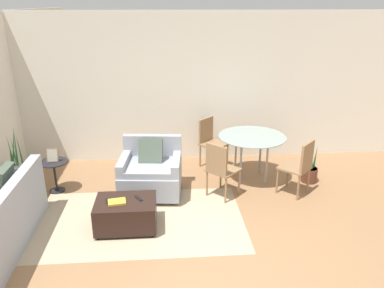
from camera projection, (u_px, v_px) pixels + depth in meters
name	position (u px, v px, depth m)	size (l,w,h in m)	color
ground_plane	(197.00, 267.00, 4.33)	(20.00, 20.00, 0.00)	#936B47
wall_back	(181.00, 88.00, 6.93)	(12.00, 0.06, 2.75)	white
area_rug	(139.00, 220.00, 5.26)	(2.92, 1.75, 0.01)	tan
armchair	(151.00, 173.00, 5.90)	(1.01, 0.92, 0.89)	#999EA8
ottoman	(126.00, 213.00, 5.01)	(0.80, 0.58, 0.41)	black
book_stack	(117.00, 202.00, 4.90)	(0.25, 0.20, 0.03)	gold
tv_remote_primary	(107.00, 201.00, 4.93)	(0.08, 0.14, 0.01)	black
tv_remote_secondary	(139.00, 198.00, 5.00)	(0.12, 0.16, 0.01)	black
potted_plant	(19.00, 181.00, 5.89)	(0.38, 0.38, 1.15)	#333338
side_table	(54.00, 170.00, 5.95)	(0.44, 0.44, 0.52)	black
picture_frame	(52.00, 155.00, 5.86)	(0.18, 0.07, 0.21)	#8C6647
dining_table	(252.00, 141.00, 6.28)	(1.13, 1.13, 0.78)	#8C9E99
dining_chair_near_left	(220.00, 167.00, 5.71)	(0.59, 0.59, 0.90)	#93704C
dining_chair_near_right	(300.00, 164.00, 5.80)	(0.59, 0.59, 0.90)	#93704C
dining_chair_far_left	(210.00, 139.00, 6.88)	(0.59, 0.59, 0.90)	#93704C
potted_plant_small	(310.00, 172.00, 6.35)	(0.26, 0.26, 0.67)	brown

